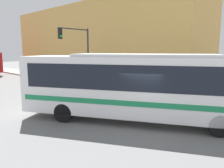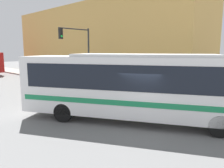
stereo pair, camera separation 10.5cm
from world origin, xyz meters
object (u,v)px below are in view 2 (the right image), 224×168
(pedestrian_near_corner, at_px, (106,75))
(pedestrian_mid_block, at_px, (135,79))
(parking_meter, at_px, (110,78))
(fire_hydrant, at_px, (127,87))
(city_bus, at_px, (143,84))
(traffic_light_pole, at_px, (79,46))

(pedestrian_near_corner, height_order, pedestrian_mid_block, pedestrian_mid_block)
(pedestrian_mid_block, bearing_deg, parking_meter, 115.82)
(fire_hydrant, distance_m, pedestrian_near_corner, 4.05)
(city_bus, distance_m, fire_hydrant, 7.10)
(fire_hydrant, relative_size, pedestrian_near_corner, 0.43)
(traffic_light_pole, bearing_deg, city_bus, -111.32)
(traffic_light_pole, height_order, pedestrian_near_corner, traffic_light_pole)
(fire_hydrant, height_order, traffic_light_pole, traffic_light_pole)
(city_bus, height_order, pedestrian_near_corner, city_bus)
(traffic_light_pole, distance_m, pedestrian_mid_block, 5.93)
(pedestrian_near_corner, bearing_deg, pedestrian_mid_block, -96.56)
(parking_meter, xyz_separation_m, pedestrian_mid_block, (0.97, -2.00, 0.07))
(fire_hydrant, height_order, pedestrian_mid_block, pedestrian_mid_block)
(city_bus, relative_size, fire_hydrant, 15.65)
(fire_hydrant, relative_size, parking_meter, 0.58)
(city_bus, distance_m, pedestrian_near_corner, 10.81)
(traffic_light_pole, xyz_separation_m, parking_meter, (0.97, -2.92, -2.75))
(city_bus, relative_size, parking_meter, 9.11)
(pedestrian_near_corner, bearing_deg, fire_hydrant, -110.55)
(pedestrian_mid_block, bearing_deg, pedestrian_near_corner, 83.44)
(fire_hydrant, distance_m, parking_meter, 1.97)
(fire_hydrant, distance_m, traffic_light_pole, 5.89)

